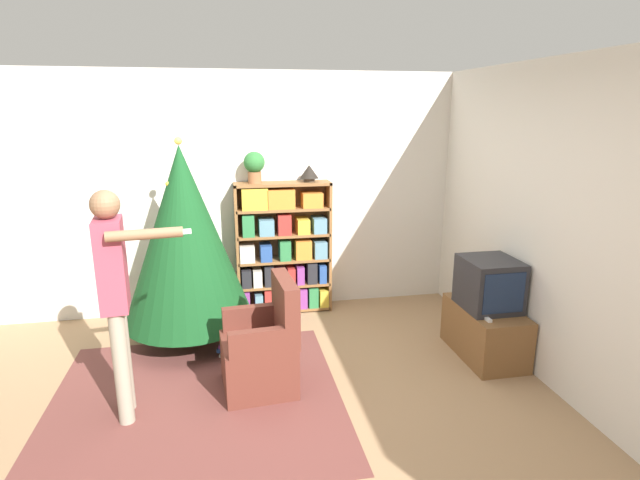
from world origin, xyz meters
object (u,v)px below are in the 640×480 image
(table_lamp, at_px, (309,172))
(television, at_px, (489,284))
(potted_plant, at_px, (254,165))
(standing_person, at_px, (115,287))
(christmas_tree, at_px, (185,236))
(bookshelf, at_px, (283,250))
(armchair, at_px, (263,351))

(table_lamp, bearing_deg, television, -45.58)
(potted_plant, bearing_deg, table_lamp, -0.00)
(standing_person, bearing_deg, christmas_tree, 155.13)
(table_lamp, bearing_deg, potted_plant, 180.00)
(christmas_tree, xyz_separation_m, potted_plant, (0.70, 0.57, 0.59))
(bookshelf, xyz_separation_m, potted_plant, (-0.28, 0.01, 0.93))
(christmas_tree, bearing_deg, potted_plant, 39.31)
(armchair, xyz_separation_m, standing_person, (-1.02, -0.20, 0.68))
(armchair, relative_size, table_lamp, 4.60)
(christmas_tree, xyz_separation_m, standing_person, (-0.39, -1.20, -0.05))
(potted_plant, bearing_deg, standing_person, -121.66)
(bookshelf, bearing_deg, armchair, -102.70)
(christmas_tree, bearing_deg, television, -17.46)
(armchair, bearing_deg, potted_plant, 172.67)
(bookshelf, relative_size, standing_person, 0.86)
(potted_plant, bearing_deg, armchair, -92.62)
(christmas_tree, distance_m, standing_person, 1.26)
(bookshelf, distance_m, armchair, 1.65)
(christmas_tree, xyz_separation_m, table_lamp, (1.28, 0.57, 0.50))
(armchair, height_order, potted_plant, potted_plant)
(television, xyz_separation_m, table_lamp, (-1.38, 1.41, 0.85))
(bookshelf, bearing_deg, christmas_tree, -150.09)
(armchair, bearing_deg, television, 89.93)
(table_lamp, bearing_deg, standing_person, -133.32)
(christmas_tree, bearing_deg, table_lamp, 24.17)
(standing_person, relative_size, potted_plant, 5.14)
(bookshelf, height_order, television, bookshelf)
(christmas_tree, bearing_deg, standing_person, -108.10)
(bookshelf, bearing_deg, standing_person, -127.93)
(television, distance_m, armchair, 2.07)
(christmas_tree, relative_size, standing_person, 1.16)
(bookshelf, relative_size, table_lamp, 7.25)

